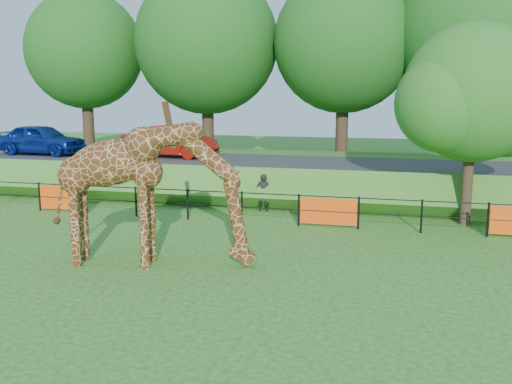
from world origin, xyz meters
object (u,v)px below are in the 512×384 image
Objects in this scene: giraffe at (153,194)px; tree_east at (476,98)px; visitor at (263,193)px; car_blue at (41,139)px; car_red at (170,142)px.

tree_east reaches higher than giraffe.
giraffe is 3.69× the size of visitor.
giraffe reaches higher than car_blue.
car_blue is 19.99m from tree_east.
tree_east is at bearing 168.05° from visitor.
car_blue is 3.06× the size of visitor.
car_blue is (-10.90, 11.10, 0.27)m from giraffe.
giraffe is 15.56m from car_blue.
tree_east is (12.86, -4.74, 2.13)m from car_red.
tree_east is (8.53, 6.87, 2.39)m from giraffe.
giraffe is at bearing -154.31° from car_red.
giraffe is 0.78× the size of tree_east.
visitor is at bearing -103.85° from car_blue.
car_blue is 0.99× the size of car_red.
giraffe is at bearing -141.14° from tree_east.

